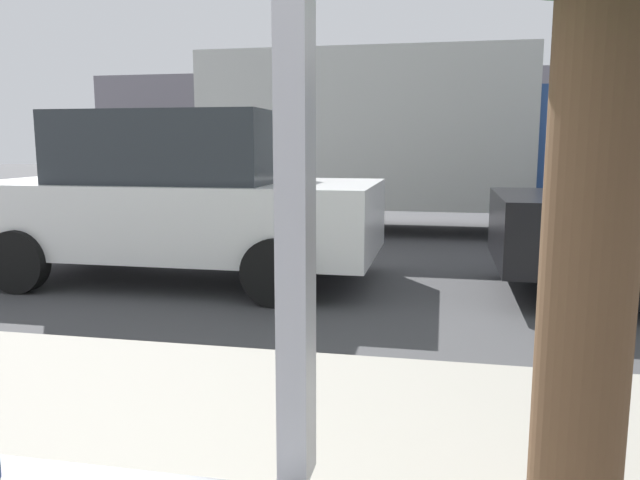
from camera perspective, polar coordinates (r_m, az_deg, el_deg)
The scene contains 4 objects.
ground_plane at distance 9.00m, azimuth 9.68°, elevation -0.75°, with size 60.00×60.00×0.00m, color #424244.
building_facade_far at distance 24.28m, azimuth 10.93°, elevation 10.27°, with size 28.00×1.20×4.22m, color gray.
parked_car_white at distance 6.95m, azimuth -12.89°, elevation 3.91°, with size 4.33×2.07×1.83m.
box_truck at distance 10.68m, azimuth 8.22°, elevation 9.54°, with size 7.09×2.44×2.97m.
Camera 1 is at (0.23, -0.87, 1.50)m, focal length 34.57 mm.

